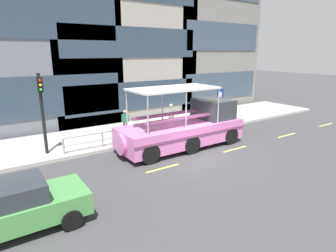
{
  "coord_description": "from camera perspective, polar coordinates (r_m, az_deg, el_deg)",
  "views": [
    {
      "loc": [
        -8.95,
        -10.7,
        5.24
      ],
      "look_at": [
        -0.64,
        1.66,
        1.3
      ],
      "focal_mm": 30.06,
      "sensor_mm": 36.0,
      "label": 1
    }
  ],
  "objects": [
    {
      "name": "ground_plane",
      "position": [
        14.9,
        5.63,
        -5.85
      ],
      "size": [
        120.0,
        120.0,
        0.0
      ],
      "primitive_type": "plane",
      "color": "#3D3D3F"
    },
    {
      "name": "sidewalk",
      "position": [
        19.3,
        -4.97,
        -0.72
      ],
      "size": [
        32.0,
        4.8,
        0.18
      ],
      "primitive_type": "cube",
      "color": "#A8A59E",
      "rests_on": "ground_plane"
    },
    {
      "name": "curb_edge",
      "position": [
        17.24,
        -0.93,
        -2.57
      ],
      "size": [
        32.0,
        0.18,
        0.18
      ],
      "primitive_type": "cube",
      "color": "#B2ADA3",
      "rests_on": "ground_plane"
    },
    {
      "name": "lane_centreline",
      "position": [
        14.53,
        6.92,
        -6.42
      ],
      "size": [
        25.8,
        0.12,
        0.01
      ],
      "color": "#DBD64C",
      "rests_on": "ground_plane"
    },
    {
      "name": "curb_guardrail",
      "position": [
        17.53,
        -0.5,
        0.03
      ],
      "size": [
        12.49,
        0.09,
        0.86
      ],
      "color": "#9EA0A8",
      "rests_on": "sidewalk"
    },
    {
      "name": "traffic_light_pole",
      "position": [
        15.17,
        -24.19,
        3.69
      ],
      "size": [
        0.24,
        0.46,
        4.08
      ],
      "color": "black",
      "rests_on": "sidewalk"
    },
    {
      "name": "parking_sign",
      "position": [
        20.56,
        10.47,
        5.15
      ],
      "size": [
        0.6,
        0.12,
        2.5
      ],
      "color": "#4C4F54",
      "rests_on": "sidewalk"
    },
    {
      "name": "duck_tour_boat",
      "position": [
        16.03,
        4.23,
        -0.26
      ],
      "size": [
        9.02,
        2.61,
        3.41
      ],
      "color": "pink",
      "rests_on": "ground_plane"
    },
    {
      "name": "pedestrian_near_bow",
      "position": [
        20.26,
        6.09,
        3.38
      ],
      "size": [
        0.51,
        0.26,
        1.78
      ],
      "color": "#1E2338",
      "rests_on": "sidewalk"
    },
    {
      "name": "pedestrian_mid_left",
      "position": [
        18.51,
        0.64,
        2.37
      ],
      "size": [
        0.28,
        0.49,
        1.78
      ],
      "color": "#1E2338",
      "rests_on": "sidewalk"
    },
    {
      "name": "pedestrian_mid_right",
      "position": [
        17.82,
        -8.69,
        1.29
      ],
      "size": [
        0.37,
        0.32,
        1.56
      ],
      "color": "black",
      "rests_on": "sidewalk"
    },
    {
      "name": "background_car_west",
      "position": [
        9.76,
        -29.55,
        -14.21
      ],
      "size": [
        4.31,
        1.93,
        1.56
      ],
      "color": "#4C934C",
      "rests_on": "ground_plane"
    }
  ]
}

